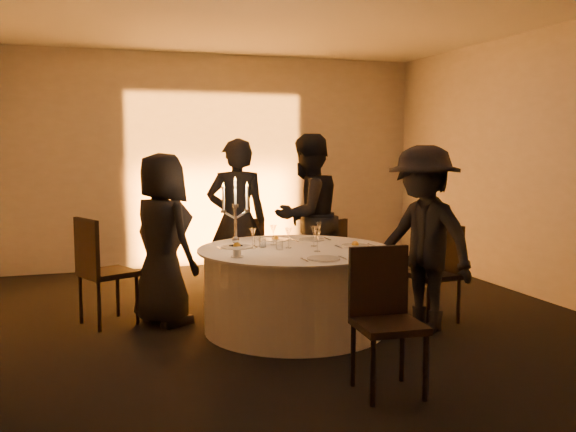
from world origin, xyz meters
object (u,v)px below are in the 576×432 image
object	(u,v)px
chair_left	(99,265)
guest_right	(423,239)
chair_back_left	(245,253)
chair_front	(384,310)
chair_back_right	(329,253)
banquet_table	(295,289)
guest_back_left	(237,221)
candelabra	(236,223)
coffee_cup	(237,254)
guest_left	(163,239)
guest_back_right	(307,216)
chair_right	(439,267)

from	to	relation	value
chair_left	guest_right	size ratio (longest dim) A/B	0.60
chair_back_left	chair_front	bearing A→B (deg)	99.61
guest_right	chair_back_right	bearing A→B (deg)	171.43
banquet_table	guest_back_left	bearing A→B (deg)	101.34
chair_back_right	candelabra	size ratio (longest dim) A/B	1.33
chair_front	candelabra	size ratio (longest dim) A/B	1.52
chair_back_right	coffee_cup	xyz separation A→B (m)	(-1.43, -1.46, 0.31)
chair_back_right	candelabra	xyz separation A→B (m)	(-1.33, -0.97, 0.51)
chair_back_left	guest_back_left	bearing A→B (deg)	49.17
chair_front	coffee_cup	distance (m)	1.52
candelabra	guest_left	bearing A→B (deg)	148.48
banquet_table	guest_back_right	size ratio (longest dim) A/B	0.97
chair_left	guest_right	bearing A→B (deg)	-135.09
candelabra	coffee_cup	bearing A→B (deg)	-102.28
guest_back_right	chair_back_left	bearing A→B (deg)	-38.04
banquet_table	candelabra	world-z (taller)	candelabra
chair_right	guest_back_right	xyz separation A→B (m)	(-0.89, 1.34, 0.39)
chair_left	chair_front	xyz separation A→B (m)	(1.84, -2.30, -0.02)
chair_right	coffee_cup	bearing A→B (deg)	-92.49
chair_left	chair_back_left	size ratio (longest dim) A/B	1.14
chair_front	candelabra	world-z (taller)	candelabra
chair_right	guest_back_left	xyz separation A→B (m)	(-1.70, 1.38, 0.36)
guest_left	guest_right	bearing A→B (deg)	-140.89
chair_back_left	guest_left	world-z (taller)	guest_left
chair_back_left	candelabra	world-z (taller)	candelabra
chair_left	chair_back_right	bearing A→B (deg)	-103.46
chair_back_left	guest_right	size ratio (longest dim) A/B	0.53
chair_front	guest_right	size ratio (longest dim) A/B	0.59
chair_back_left	chair_back_right	bearing A→B (deg)	173.90
chair_back_left	guest_right	distance (m)	2.17
chair_back_right	coffee_cup	bearing A→B (deg)	13.38
guest_back_left	guest_back_right	xyz separation A→B (m)	(0.81, -0.04, 0.03)
chair_back_left	chair_back_right	world-z (taller)	chair_back_left
chair_left	chair_back_right	world-z (taller)	chair_left
chair_left	guest_back_right	bearing A→B (deg)	-101.74
chair_back_left	chair_right	world-z (taller)	chair_right
banquet_table	coffee_cup	distance (m)	0.80
chair_right	guest_back_right	world-z (taller)	guest_back_right
guest_left	banquet_table	bearing A→B (deg)	-144.68
coffee_cup	candelabra	world-z (taller)	candelabra
chair_front	chair_left	bearing A→B (deg)	132.57
chair_left	guest_left	xyz separation A→B (m)	(0.59, -0.11, 0.24)
banquet_table	coffee_cup	xyz separation A→B (m)	(-0.62, -0.29, 0.42)
chair_right	coffee_cup	world-z (taller)	chair_right
chair_back_right	chair_right	size ratio (longest dim) A/B	0.93
chair_front	candelabra	distance (m)	1.96
chair_left	chair_front	distance (m)	2.94
guest_left	guest_back_right	distance (m)	1.80
banquet_table	chair_left	xyz separation A→B (m)	(-1.72, 0.70, 0.20)
chair_left	guest_back_right	xyz separation A→B (m)	(2.28, 0.50, 0.34)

